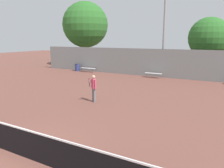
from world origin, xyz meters
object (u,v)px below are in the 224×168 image
Objects in this scene: tennis_player at (94,87)px; tree_dark_dense at (85,25)px; bench_courtside_near at (88,68)px; light_pole_near_left at (165,13)px; bench_by_gate at (153,74)px; tennis_net at (17,141)px; tree_green_tall at (209,38)px; trash_bin at (77,67)px.

tree_dark_dense is at bearing 157.99° from tennis_player.
tennis_player is 12.54m from bench_courtside_near.
light_pole_near_left reaches higher than tree_dark_dense.
tennis_player is 10.08m from bench_by_gate.
bench_by_gate is at bearing -23.22° from tree_dark_dense.
bench_courtside_near is (-7.47, 10.05, -0.53)m from tennis_player.
tree_green_tall is at bearing 79.91° from tennis_net.
tennis_net reaches higher than bench_courtside_near.
light_pole_near_left is 5.46m from tree_green_tall.
bench_courtside_near is 10.49m from light_pole_near_left.
bench_courtside_near is at bearing -52.74° from tree_dark_dense.
tree_green_tall is at bearing 16.79° from trash_bin.
trash_bin is (-9.09, 10.14, -0.50)m from tennis_player.
tree_dark_dense reaches higher than tennis_player.
tree_green_tall reaches higher than tennis_player.
light_pole_near_left is at bearing 90.92° from tennis_net.
light_pole_near_left is at bearing -145.73° from tree_green_tall.
tennis_player is at bearing -109.13° from tree_green_tall.
light_pole_near_left is at bearing -15.82° from tree_dark_dense.
tennis_net reaches higher than bench_by_gate.
bench_courtside_near is at bearing -169.27° from light_pole_near_left.
light_pole_near_left reaches higher than bench_by_gate.
light_pole_near_left is at bearing 116.37° from tennis_player.
tree_dark_dense is at bearing 156.78° from bench_by_gate.
tennis_player is at bearing -92.97° from bench_by_gate.
tennis_net is 18.77m from bench_courtside_near.
tennis_player is at bearing 100.92° from tennis_net.
trash_bin is at bearing -65.80° from tree_dark_dense.
bench_by_gate is 7.16m from tree_green_tall.
tree_dark_dense is at bearing 127.26° from bench_courtside_near.
tree_dark_dense is (-16.33, 0.75, 1.83)m from tree_green_tall.
tree_green_tall is at bearing 102.02° from tennis_player.
bench_by_gate is at bearing -0.52° from trash_bin.
tree_green_tall is (4.99, 14.39, 3.00)m from tennis_player.
trash_bin is 15.13m from tree_green_tall.
light_pole_near_left reaches higher than tree_green_tall.
tennis_player reaches higher than tennis_net.
bench_by_gate is at bearing 0.00° from bench_courtside_near.
tennis_net is 6.05× the size of bench_courtside_near.
trash_bin is at bearing 179.48° from bench_by_gate.
tree_dark_dense reaches higher than bench_by_gate.
tennis_player reaches higher than trash_bin.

